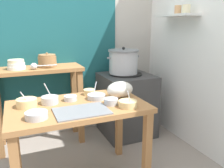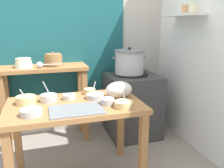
% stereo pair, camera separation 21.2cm
% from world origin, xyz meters
% --- Properties ---
extents(wall_back, '(4.40, 0.12, 2.60)m').
position_xyz_m(wall_back, '(0.08, 1.10, 1.30)').
color(wall_back, '#B2ADA3').
rests_on(wall_back, ground).
extents(wall_right, '(0.30, 3.20, 2.60)m').
position_xyz_m(wall_right, '(1.40, 0.20, 1.30)').
color(wall_right, white).
rests_on(wall_right, ground).
extents(prep_table, '(1.10, 0.66, 0.72)m').
position_xyz_m(prep_table, '(0.01, -0.01, 0.61)').
color(prep_table, '#9E6B3D').
rests_on(prep_table, ground).
extents(back_shelf_table, '(0.96, 0.40, 0.90)m').
position_xyz_m(back_shelf_table, '(-0.21, 0.83, 0.68)').
color(back_shelf_table, '#9E6B3D').
rests_on(back_shelf_table, ground).
extents(stove_block, '(0.60, 0.61, 0.78)m').
position_xyz_m(stove_block, '(0.81, 0.70, 0.38)').
color(stove_block, '#383838').
rests_on(stove_block, ground).
extents(steamer_pot, '(0.41, 0.36, 0.32)m').
position_xyz_m(steamer_pot, '(0.77, 0.72, 0.92)').
color(steamer_pot, '#B7BABF').
rests_on(steamer_pot, stove_block).
extents(clay_pot, '(0.20, 0.20, 0.16)m').
position_xyz_m(clay_pot, '(-0.10, 0.83, 0.97)').
color(clay_pot, olive).
rests_on(clay_pot, back_shelf_table).
extents(bowl_stack_enamel, '(0.18, 0.18, 0.10)m').
position_xyz_m(bowl_stack_enamel, '(-0.41, 0.81, 0.95)').
color(bowl_stack_enamel, silver).
rests_on(bowl_stack_enamel, back_shelf_table).
extents(ladle, '(0.27, 0.07, 0.07)m').
position_xyz_m(ladle, '(-0.24, 0.72, 0.94)').
color(ladle, '#B7BABF').
rests_on(ladle, back_shelf_table).
extents(serving_tray, '(0.40, 0.28, 0.01)m').
position_xyz_m(serving_tray, '(-0.00, -0.18, 0.72)').
color(serving_tray, slate).
rests_on(serving_tray, prep_table).
extents(plastic_bag, '(0.24, 0.17, 0.14)m').
position_xyz_m(plastic_bag, '(0.41, 0.04, 0.79)').
color(plastic_bag, silver).
rests_on(plastic_bag, prep_table).
extents(prep_bowl_0, '(0.16, 0.16, 0.13)m').
position_xyz_m(prep_bowl_0, '(-0.37, 0.09, 0.76)').
color(prep_bowl_0, '#E5C684').
rests_on(prep_bowl_0, prep_table).
extents(prep_bowl_1, '(0.11, 0.11, 0.05)m').
position_xyz_m(prep_bowl_1, '(0.26, -0.12, 0.75)').
color(prep_bowl_1, '#B7BABF').
rests_on(prep_bowl_1, prep_table).
extents(prep_bowl_2, '(0.16, 0.16, 0.05)m').
position_xyz_m(prep_bowl_2, '(-0.32, -0.18, 0.75)').
color(prep_bowl_2, '#B7BABF').
rests_on(prep_bowl_2, prep_table).
extents(prep_bowl_3, '(0.11, 0.11, 0.04)m').
position_xyz_m(prep_bowl_3, '(-0.02, 0.11, 0.74)').
color(prep_bowl_3, '#B7BABF').
rests_on(prep_bowl_3, prep_table).
extents(prep_bowl_4, '(0.14, 0.14, 0.18)m').
position_xyz_m(prep_bowl_4, '(-0.19, 0.10, 0.75)').
color(prep_bowl_4, '#B7BABF').
rests_on(prep_bowl_4, prep_table).
extents(prep_bowl_5, '(0.11, 0.11, 0.05)m').
position_xyz_m(prep_bowl_5, '(0.19, 0.22, 0.75)').
color(prep_bowl_5, '#E5C684').
rests_on(prep_bowl_5, prep_table).
extents(prep_bowl_6, '(0.16, 0.16, 0.15)m').
position_xyz_m(prep_bowl_6, '(0.20, 0.07, 0.74)').
color(prep_bowl_6, '#B7BABF').
rests_on(prep_bowl_6, prep_table).
extents(prep_bowl_7, '(0.15, 0.15, 0.14)m').
position_xyz_m(prep_bowl_7, '(0.36, -0.22, 0.75)').
color(prep_bowl_7, '#E5C684').
rests_on(prep_bowl_7, prep_table).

